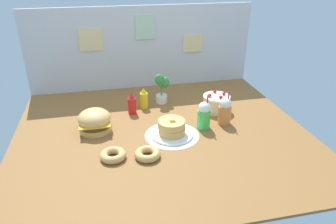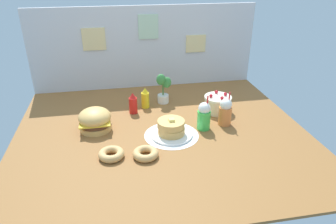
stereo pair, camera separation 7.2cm
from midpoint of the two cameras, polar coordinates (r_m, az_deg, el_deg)
name	(u,v)px [view 1 (the left image)]	position (r m, az deg, el deg)	size (l,w,h in m)	color
ground_plane	(162,133)	(2.50, -1.91, -3.95)	(2.31, 2.06, 0.02)	brown
back_wall	(142,48)	(3.28, -5.39, 11.67)	(2.31, 0.04, 0.84)	silver
doily_mat	(172,135)	(2.46, -0.10, -4.25)	(0.43, 0.43, 0.00)	white
burger	(95,121)	(2.56, -14.10, -1.59)	(0.26, 0.26, 0.19)	#DBA859
pancake_stack	(172,129)	(2.43, -0.15, -3.09)	(0.33, 0.33, 0.14)	white
layer_cake	(216,103)	(2.84, 8.12, 1.62)	(0.24, 0.24, 0.18)	beige
ketchup_bottle	(132,104)	(2.78, -7.36, 1.43)	(0.07, 0.07, 0.20)	red
mustard_bottle	(144,99)	(2.88, -5.17, 2.44)	(0.07, 0.07, 0.20)	yellow
cream_soda_cup	(204,115)	(2.52, 5.78, -0.62)	(0.11, 0.11, 0.29)	green
orange_float_cup	(225,111)	(2.61, 9.60, 0.16)	(0.11, 0.11, 0.29)	orange
donut_pink_glaze	(113,155)	(2.21, -10.98, -7.75)	(0.18, 0.18, 0.05)	tan
donut_chocolate	(148,154)	(2.19, -4.72, -7.65)	(0.18, 0.18, 0.05)	tan
potted_plant	(161,87)	(2.95, -1.94, 4.58)	(0.14, 0.12, 0.30)	white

